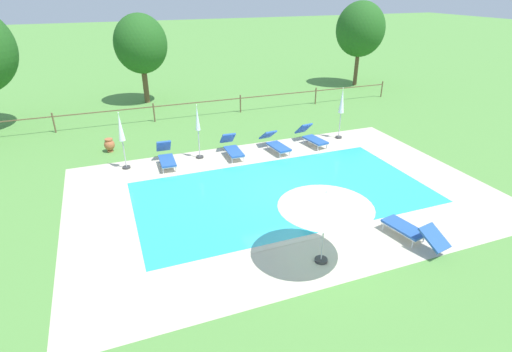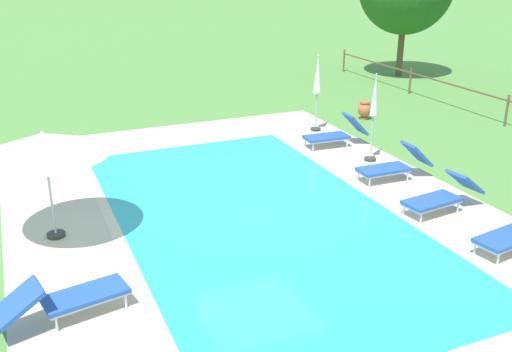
{
  "view_description": "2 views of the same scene",
  "coord_description": "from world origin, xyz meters",
  "px_view_note": "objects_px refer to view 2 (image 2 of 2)",
  "views": [
    {
      "loc": [
        -5.63,
        -11.82,
        6.94
      ],
      "look_at": [
        -0.87,
        0.5,
        0.6
      ],
      "focal_mm": 28.13,
      "sensor_mm": 36.0,
      "label": 1
    },
    {
      "loc": [
        10.52,
        -4.53,
        5.37
      ],
      "look_at": [
        0.24,
        -0.1,
        1.04
      ],
      "focal_mm": 40.82,
      "sensor_mm": 36.0,
      "label": 2
    }
  ],
  "objects_px": {
    "sun_lounger_north_end": "(442,196)",
    "patio_umbrella_open_foreground": "(44,144)",
    "sun_lounger_north_near_steps": "(335,133)",
    "terracotta_urn_near_fence": "(365,109)",
    "patio_umbrella_closed_row_centre": "(374,107)",
    "sun_lounger_south_near_corner": "(393,165)",
    "patio_umbrella_closed_row_mid_west": "(317,81)",
    "sun_lounger_north_mid": "(66,298)"
  },
  "relations": [
    {
      "from": "sun_lounger_north_end",
      "to": "patio_umbrella_open_foreground",
      "type": "xyz_separation_m",
      "value": [
        -2.07,
        -7.93,
        1.58
      ]
    },
    {
      "from": "sun_lounger_north_near_steps",
      "to": "terracotta_urn_near_fence",
      "type": "bearing_deg",
      "value": 131.55
    },
    {
      "from": "sun_lounger_north_near_steps",
      "to": "patio_umbrella_open_foreground",
      "type": "distance_m",
      "value": 8.76
    },
    {
      "from": "sun_lounger_north_near_steps",
      "to": "patio_umbrella_closed_row_centre",
      "type": "bearing_deg",
      "value": 9.57
    },
    {
      "from": "sun_lounger_south_near_corner",
      "to": "patio_umbrella_closed_row_mid_west",
      "type": "bearing_deg",
      "value": 176.29
    },
    {
      "from": "patio_umbrella_open_foreground",
      "to": "terracotta_urn_near_fence",
      "type": "bearing_deg",
      "value": 115.38
    },
    {
      "from": "sun_lounger_north_end",
      "to": "terracotta_urn_near_fence",
      "type": "distance_m",
      "value": 7.56
    },
    {
      "from": "sun_lounger_north_mid",
      "to": "patio_umbrella_closed_row_centre",
      "type": "relative_size",
      "value": 0.88
    },
    {
      "from": "sun_lounger_south_near_corner",
      "to": "patio_umbrella_closed_row_mid_west",
      "type": "relative_size",
      "value": 0.81
    },
    {
      "from": "sun_lounger_north_mid",
      "to": "sun_lounger_south_near_corner",
      "type": "xyz_separation_m",
      "value": [
        -2.93,
        8.2,
        0.02
      ]
    },
    {
      "from": "patio_umbrella_open_foreground",
      "to": "sun_lounger_north_end",
      "type": "bearing_deg",
      "value": 75.34
    },
    {
      "from": "patio_umbrella_open_foreground",
      "to": "terracotta_urn_near_fence",
      "type": "height_order",
      "value": "patio_umbrella_open_foreground"
    },
    {
      "from": "patio_umbrella_open_foreground",
      "to": "patio_umbrella_closed_row_mid_west",
      "type": "height_order",
      "value": "patio_umbrella_closed_row_mid_west"
    },
    {
      "from": "patio_umbrella_closed_row_mid_west",
      "to": "sun_lounger_north_end",
      "type": "bearing_deg",
      "value": -4.1
    },
    {
      "from": "sun_lounger_north_mid",
      "to": "patio_umbrella_closed_row_mid_west",
      "type": "height_order",
      "value": "patio_umbrella_closed_row_mid_west"
    },
    {
      "from": "sun_lounger_north_near_steps",
      "to": "terracotta_urn_near_fence",
      "type": "xyz_separation_m",
      "value": [
        -2.16,
        2.44,
        -0.05
      ]
    },
    {
      "from": "patio_umbrella_closed_row_mid_west",
      "to": "patio_umbrella_closed_row_centre",
      "type": "distance_m",
      "value": 3.13
    },
    {
      "from": "sun_lounger_north_near_steps",
      "to": "sun_lounger_south_near_corner",
      "type": "bearing_deg",
      "value": -0.58
    },
    {
      "from": "sun_lounger_north_near_steps",
      "to": "sun_lounger_north_end",
      "type": "xyz_separation_m",
      "value": [
        4.93,
        -0.21,
        -0.02
      ]
    },
    {
      "from": "sun_lounger_south_near_corner",
      "to": "patio_umbrella_closed_row_centre",
      "type": "distance_m",
      "value": 1.83
    },
    {
      "from": "sun_lounger_north_mid",
      "to": "sun_lounger_south_near_corner",
      "type": "height_order",
      "value": "sun_lounger_south_near_corner"
    },
    {
      "from": "sun_lounger_south_near_corner",
      "to": "terracotta_urn_near_fence",
      "type": "relative_size",
      "value": 3.14
    },
    {
      "from": "patio_umbrella_open_foreground",
      "to": "sun_lounger_north_near_steps",
      "type": "bearing_deg",
      "value": 109.33
    },
    {
      "from": "patio_umbrella_open_foreground",
      "to": "patio_umbrella_closed_row_centre",
      "type": "bearing_deg",
      "value": 99.21
    },
    {
      "from": "sun_lounger_north_mid",
      "to": "sun_lounger_north_near_steps",
      "type": "bearing_deg",
      "value": 125.37
    },
    {
      "from": "sun_lounger_south_near_corner",
      "to": "patio_umbrella_closed_row_mid_west",
      "type": "xyz_separation_m",
      "value": [
        -4.54,
        0.29,
        1.22
      ]
    },
    {
      "from": "sun_lounger_north_mid",
      "to": "terracotta_urn_near_fence",
      "type": "xyz_separation_m",
      "value": [
        -8.0,
        10.67,
        -0.02
      ]
    },
    {
      "from": "patio_umbrella_closed_row_centre",
      "to": "patio_umbrella_closed_row_mid_west",
      "type": "bearing_deg",
      "value": 179.76
    },
    {
      "from": "patio_umbrella_open_foreground",
      "to": "sun_lounger_north_mid",
      "type": "bearing_deg",
      "value": -1.85
    },
    {
      "from": "sun_lounger_north_end",
      "to": "sun_lounger_north_near_steps",
      "type": "bearing_deg",
      "value": 177.61
    },
    {
      "from": "sun_lounger_north_near_steps",
      "to": "patio_umbrella_closed_row_mid_west",
      "type": "relative_size",
      "value": 0.8
    },
    {
      "from": "sun_lounger_north_end",
      "to": "sun_lounger_north_mid",
      "type": "bearing_deg",
      "value": -83.49
    },
    {
      "from": "sun_lounger_north_end",
      "to": "patio_umbrella_closed_row_centre",
      "type": "distance_m",
      "value": 3.65
    },
    {
      "from": "sun_lounger_south_near_corner",
      "to": "patio_umbrella_closed_row_centre",
      "type": "height_order",
      "value": "patio_umbrella_closed_row_centre"
    },
    {
      "from": "sun_lounger_north_near_steps",
      "to": "patio_umbrella_closed_row_mid_west",
      "type": "xyz_separation_m",
      "value": [
        -1.63,
        0.26,
        1.22
      ]
    },
    {
      "from": "patio_umbrella_open_foreground",
      "to": "patio_umbrella_closed_row_centre",
      "type": "xyz_separation_m",
      "value": [
        -1.36,
        8.38,
        -0.45
      ]
    },
    {
      "from": "patio_umbrella_closed_row_mid_west",
      "to": "terracotta_urn_near_fence",
      "type": "height_order",
      "value": "patio_umbrella_closed_row_mid_west"
    },
    {
      "from": "sun_lounger_north_near_steps",
      "to": "patio_umbrella_open_foreground",
      "type": "height_order",
      "value": "patio_umbrella_open_foreground"
    },
    {
      "from": "sun_lounger_south_near_corner",
      "to": "patio_umbrella_closed_row_centre",
      "type": "relative_size",
      "value": 0.81
    },
    {
      "from": "sun_lounger_north_end",
      "to": "sun_lounger_south_near_corner",
      "type": "height_order",
      "value": "sun_lounger_south_near_corner"
    },
    {
      "from": "sun_lounger_north_mid",
      "to": "patio_umbrella_closed_row_centre",
      "type": "distance_m",
      "value": 9.6
    },
    {
      "from": "sun_lounger_north_mid",
      "to": "patio_umbrella_open_foreground",
      "type": "distance_m",
      "value": 3.39
    }
  ]
}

